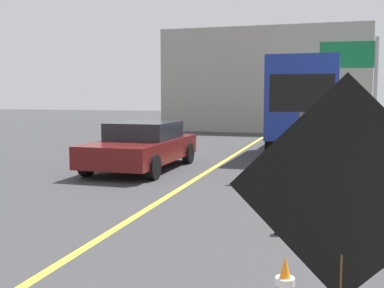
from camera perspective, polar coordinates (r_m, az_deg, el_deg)
The scene contains 10 objects.
lane_center_stripe at distance 7.97m, azimuth -8.99°, elevation -9.94°, with size 0.14×36.00×0.01m, color yellow.
roadwork_sign at distance 3.50m, azimuth 17.89°, elevation -6.00°, with size 1.63×0.06×2.33m.
arrow_board_trailer at distance 12.33m, azimuth 12.94°, elevation -2.10°, with size 1.60×1.85×2.70m.
box_truck at distance 18.21m, azimuth 13.77°, elevation 4.78°, with size 2.55×6.96×3.45m.
pickup_car at distance 13.89m, azimuth -6.05°, elevation -0.18°, with size 2.16×4.62×1.38m.
highway_guide_sign at distance 24.86m, azimuth 19.61°, elevation 8.50°, with size 2.79×0.31×5.00m.
far_building_block at distance 32.08m, azimuth 9.52°, elevation 7.42°, with size 12.01×9.81×6.07m, color gray.
traffic_cone_near_sign at distance 4.93m, azimuth 11.18°, elevation -16.56°, with size 0.36×0.36×0.61m.
traffic_cone_mid_lane at distance 7.66m, azimuth 11.48°, elevation -7.82°, with size 0.36×0.36×0.75m.
traffic_cone_far_lane at distance 10.49m, azimuth 11.09°, elevation -4.10°, with size 0.36×0.36×0.75m.
Camera 1 is at (3.31, -0.91, 2.18)m, focal length 44.03 mm.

